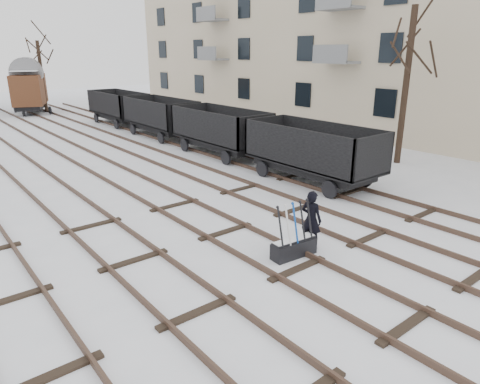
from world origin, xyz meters
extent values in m
plane|color=white|center=(0.00, 0.00, 0.00)|extent=(120.00, 120.00, 0.00)
cube|color=black|center=(-6.00, 2.00, 0.03)|extent=(1.90, 0.20, 0.08)
cube|color=black|center=(-3.72, 14.00, 0.07)|extent=(0.07, 52.00, 0.15)
cube|color=black|center=(-2.28, 14.00, 0.07)|extent=(0.07, 52.00, 0.15)
cube|color=black|center=(-3.00, 2.00, 0.03)|extent=(1.90, 0.20, 0.08)
cube|color=black|center=(-0.72, 14.00, 0.07)|extent=(0.07, 52.00, 0.15)
cube|color=black|center=(0.72, 14.00, 0.07)|extent=(0.07, 52.00, 0.15)
cube|color=black|center=(0.00, 2.00, 0.03)|extent=(1.90, 0.20, 0.08)
cube|color=black|center=(2.28, 14.00, 0.07)|extent=(0.07, 52.00, 0.15)
cube|color=black|center=(3.72, 14.00, 0.07)|extent=(0.07, 52.00, 0.15)
cube|color=black|center=(3.00, 2.00, 0.03)|extent=(1.90, 0.20, 0.08)
cube|color=black|center=(5.28, 14.00, 0.07)|extent=(0.07, 52.00, 0.15)
cube|color=black|center=(6.72, 14.00, 0.07)|extent=(0.07, 52.00, 0.15)
cube|color=black|center=(6.00, 2.00, 0.03)|extent=(1.90, 0.20, 0.08)
cube|color=beige|center=(20.00, 14.00, 8.00)|extent=(10.00, 45.00, 16.00)
cube|color=black|center=(0.47, 0.60, 0.22)|extent=(1.33, 0.53, 0.44)
cube|color=black|center=(0.47, 0.60, 0.46)|extent=(1.32, 0.41, 0.06)
cube|color=white|center=(0.47, 0.60, 0.50)|extent=(1.27, 0.37, 0.03)
cylinder|color=black|center=(-0.02, 0.65, 0.95)|extent=(0.08, 0.32, 1.08)
cylinder|color=silver|center=(0.22, 0.62, 0.95)|extent=(0.08, 0.32, 1.08)
cylinder|color=#0B3E99|center=(0.47, 0.60, 0.95)|extent=(0.08, 0.32, 1.08)
cylinder|color=black|center=(0.72, 0.58, 0.95)|extent=(0.08, 0.32, 1.08)
cylinder|color=black|center=(0.97, 0.56, 0.95)|extent=(0.08, 0.32, 1.08)
imported|color=black|center=(1.22, 0.70, 0.83)|extent=(0.52, 0.68, 1.66)
cube|color=black|center=(6.00, 5.00, 0.64)|extent=(1.88, 5.17, 0.39)
cube|color=black|center=(6.00, 5.00, 0.83)|extent=(2.35, 5.88, 0.12)
cube|color=black|center=(4.87, 5.00, 1.62)|extent=(0.10, 5.88, 1.57)
cube|color=black|center=(7.13, 5.00, 1.62)|extent=(0.10, 5.88, 1.57)
cube|color=white|center=(6.00, 5.00, 0.93)|extent=(2.12, 5.64, 0.06)
cylinder|color=black|center=(4.92, 3.12, 0.34)|extent=(0.12, 0.69, 0.69)
cylinder|color=black|center=(7.08, 6.88, 0.34)|extent=(0.12, 0.69, 0.69)
cube|color=black|center=(6.00, 11.40, 0.64)|extent=(1.88, 5.17, 0.39)
cube|color=black|center=(6.00, 11.40, 0.83)|extent=(2.35, 5.88, 0.12)
cube|color=black|center=(4.87, 11.40, 1.62)|extent=(0.10, 5.88, 1.57)
cube|color=black|center=(7.13, 11.40, 1.62)|extent=(0.10, 5.88, 1.57)
cube|color=white|center=(6.00, 11.40, 0.93)|extent=(2.12, 5.64, 0.06)
cylinder|color=black|center=(4.92, 9.52, 0.34)|extent=(0.12, 0.69, 0.69)
cylinder|color=black|center=(7.08, 13.28, 0.34)|extent=(0.12, 0.69, 0.69)
cube|color=black|center=(6.00, 17.80, 0.64)|extent=(1.88, 5.17, 0.39)
cube|color=black|center=(6.00, 17.80, 0.83)|extent=(2.35, 5.88, 0.12)
cube|color=black|center=(4.87, 17.80, 1.62)|extent=(0.10, 5.88, 1.57)
cube|color=black|center=(7.13, 17.80, 1.62)|extent=(0.10, 5.88, 1.57)
cube|color=white|center=(6.00, 17.80, 0.93)|extent=(2.12, 5.64, 0.06)
cylinder|color=black|center=(4.92, 15.92, 0.34)|extent=(0.12, 0.69, 0.69)
cylinder|color=black|center=(7.08, 19.68, 0.34)|extent=(0.12, 0.69, 0.69)
cube|color=black|center=(6.00, 24.20, 0.64)|extent=(1.88, 5.17, 0.39)
cube|color=black|center=(6.00, 24.20, 0.83)|extent=(2.35, 5.88, 0.12)
cube|color=black|center=(4.87, 24.20, 1.62)|extent=(0.10, 5.88, 1.57)
cube|color=black|center=(7.13, 24.20, 1.62)|extent=(0.10, 5.88, 1.57)
cube|color=white|center=(6.00, 24.20, 0.93)|extent=(2.12, 5.64, 0.06)
cylinder|color=black|center=(4.92, 22.32, 0.34)|extent=(0.12, 0.69, 0.69)
cylinder|color=black|center=(7.08, 26.08, 0.34)|extent=(0.12, 0.69, 0.69)
cube|color=black|center=(2.45, 34.62, 0.63)|extent=(3.28, 4.64, 0.39)
cube|color=#502618|center=(2.45, 34.62, 2.08)|extent=(3.93, 5.35, 2.51)
cube|color=white|center=(2.45, 34.62, 3.68)|extent=(3.62, 5.04, 0.04)
cylinder|color=black|center=(1.38, 33.07, 0.34)|extent=(0.12, 0.68, 0.68)
cylinder|color=black|center=(3.51, 36.17, 0.34)|extent=(0.12, 0.68, 0.68)
cylinder|color=black|center=(11.76, 4.55, 3.60)|extent=(0.30, 0.30, 7.20)
cylinder|color=black|center=(3.76, 35.06, 3.07)|extent=(0.30, 0.30, 6.13)
camera|label=1|loc=(-7.13, -6.56, 5.22)|focal=32.00mm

